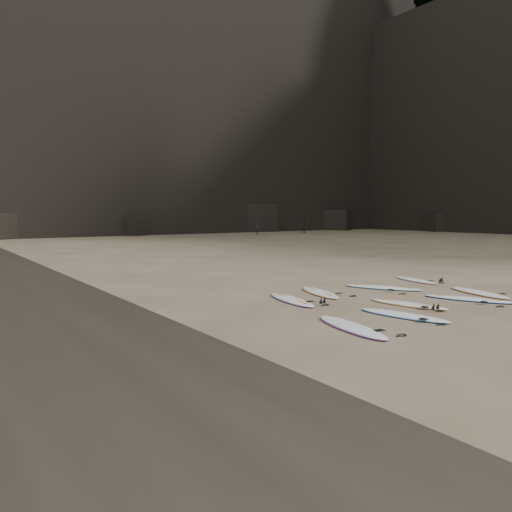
% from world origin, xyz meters
% --- Properties ---
extents(ground, '(240.00, 240.00, 0.00)m').
position_xyz_m(ground, '(0.00, 0.00, 0.00)').
color(ground, '#897559').
rests_on(ground, ground).
extents(headland, '(170.00, 101.00, 63.47)m').
position_xyz_m(headland, '(23.84, 48.78, 21.02)').
color(headland, black).
rests_on(headland, ground).
extents(surfboard_0, '(1.13, 2.67, 0.09)m').
position_xyz_m(surfboard_0, '(-3.97, -1.03, 0.05)').
color(surfboard_0, white).
rests_on(surfboard_0, ground).
extents(surfboard_1, '(1.03, 2.56, 0.09)m').
position_xyz_m(surfboard_1, '(-1.93, -0.85, 0.04)').
color(surfboard_1, white).
rests_on(surfboard_1, ground).
extents(surfboard_2, '(1.00, 2.43, 0.09)m').
position_xyz_m(surfboard_2, '(-0.57, 0.08, 0.04)').
color(surfboard_2, white).
rests_on(surfboard_2, ground).
extents(surfboard_3, '(1.57, 2.63, 0.09)m').
position_xyz_m(surfboard_3, '(1.63, -0.40, 0.05)').
color(surfboard_3, white).
rests_on(surfboard_3, ground).
extents(surfboard_4, '(1.30, 2.62, 0.09)m').
position_xyz_m(surfboard_4, '(2.98, 0.07, 0.05)').
color(surfboard_4, white).
rests_on(surfboard_4, ground).
extents(surfboard_5, '(1.07, 2.60, 0.09)m').
position_xyz_m(surfboard_5, '(-2.91, 2.51, 0.05)').
color(surfboard_5, white).
rests_on(surfboard_5, ground).
extents(surfboard_6, '(1.32, 2.58, 0.09)m').
position_xyz_m(surfboard_6, '(-1.29, 3.08, 0.05)').
color(surfboard_6, white).
rests_on(surfboard_6, ground).
extents(surfboard_7, '(1.83, 2.66, 0.10)m').
position_xyz_m(surfboard_7, '(1.23, 2.61, 0.05)').
color(surfboard_7, white).
rests_on(surfboard_7, ground).
extents(surfboard_8, '(0.98, 2.28, 0.08)m').
position_xyz_m(surfboard_8, '(3.74, 3.18, 0.04)').
color(surfboard_8, white).
rests_on(surfboard_8, ground).
extents(person_a, '(0.57, 0.70, 1.68)m').
position_xyz_m(person_a, '(20.80, 38.80, 0.84)').
color(person_a, black).
rests_on(person_a, ground).
extents(person_b, '(0.96, 0.88, 1.58)m').
position_xyz_m(person_b, '(27.40, 38.16, 0.79)').
color(person_b, black).
rests_on(person_b, ground).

